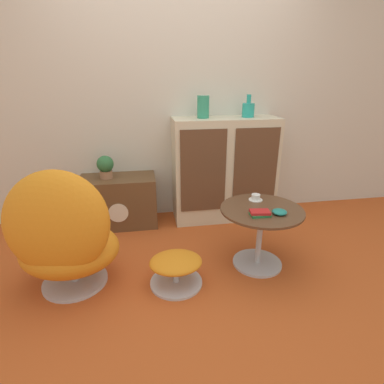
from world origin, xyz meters
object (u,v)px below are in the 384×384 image
tv_console (119,201)px  bowl (279,212)px  egg_chair (64,237)px  potted_plant (105,166)px  vase_inner_left (248,109)px  teacup (256,198)px  vase_leftmost (203,107)px  ottoman (176,267)px  coffee_table (260,227)px  book_stack (260,213)px  sideboard (224,170)px

tv_console → bowl: bearing=-40.3°
egg_chair → potted_plant: (0.20, 1.00, 0.21)m
egg_chair → vase_inner_left: size_ratio=4.30×
teacup → bowl: 0.30m
vase_leftmost → ottoman: bearing=-110.9°
coffee_table → book_stack: bearing=-119.0°
potted_plant → tv_console: bearing=-0.3°
potted_plant → bowl: 1.70m
tv_console → egg_chair: (-0.30, -1.00, 0.17)m
tv_console → coffee_table: (1.15, -0.94, 0.08)m
teacup → book_stack: 0.30m
coffee_table → vase_leftmost: size_ratio=3.03×
teacup → egg_chair: bearing=-170.7°
tv_console → potted_plant: bearing=179.7°
sideboard → book_stack: 1.05m
ottoman → potted_plant: (-0.56, 1.08, 0.48)m
ottoman → vase_inner_left: 1.71m
book_stack → bowl: same height
bowl → book_stack: bearing=179.6°
tv_console → ottoman: tv_console is taller
potted_plant → book_stack: bearing=-41.5°
sideboard → bowl: sideboard is taller
potted_plant → vase_inner_left: bearing=0.1°
egg_chair → potted_plant: bearing=78.6°
vase_inner_left → ottoman: bearing=-128.8°
sideboard → teacup: (0.06, -0.76, -0.02)m
egg_chair → vase_leftmost: vase_leftmost is taller
bowl → teacup: bearing=104.6°
teacup → book_stack: (-0.08, -0.29, -0.00)m
sideboard → tv_console: size_ratio=1.43×
ottoman → bowl: bowl is taller
vase_inner_left → sideboard: bearing=-179.0°
tv_console → vase_leftmost: size_ratio=3.56×
vase_leftmost → bowl: size_ratio=1.93×
egg_chair → bowl: size_ratio=8.57×
book_stack → potted_plant: bearing=138.5°
book_stack → vase_leftmost: bearing=101.6°
egg_chair → potted_plant: egg_chair is taller
book_stack → bowl: 0.15m
coffee_table → vase_leftmost: (-0.28, 0.94, 0.84)m
coffee_table → bowl: 0.23m
tv_console → egg_chair: bearing=-106.7°
sideboard → vase_inner_left: (0.22, 0.00, 0.61)m
vase_leftmost → book_stack: vase_leftmost is taller
egg_chair → book_stack: egg_chair is taller
book_stack → teacup: bearing=75.0°
teacup → potted_plant: bearing=148.9°
potted_plant → ottoman: bearing=-62.7°
egg_chair → book_stack: (1.38, -0.05, 0.10)m
vase_leftmost → vase_inner_left: size_ratio=0.97×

